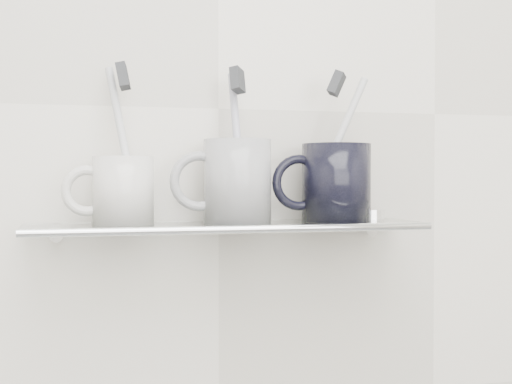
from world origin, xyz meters
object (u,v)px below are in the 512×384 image
object	(u,v)px
shelf_glass	(228,226)
mug_left	(123,191)
mug_center	(238,181)
mug_right	(336,183)

from	to	relation	value
shelf_glass	mug_left	bearing A→B (deg)	177.79
shelf_glass	mug_center	xyz separation A→B (m)	(0.01, 0.00, 0.06)
mug_left	mug_right	world-z (taller)	mug_right
mug_center	shelf_glass	bearing A→B (deg)	-179.44
mug_right	mug_center	bearing A→B (deg)	177.45
mug_left	mug_center	xyz separation A→B (m)	(0.14, 0.00, 0.01)
mug_right	mug_left	bearing A→B (deg)	177.45
shelf_glass	mug_left	size ratio (longest dim) A/B	6.01
mug_left	mug_right	size ratio (longest dim) A/B	0.82
mug_left	mug_center	world-z (taller)	mug_center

